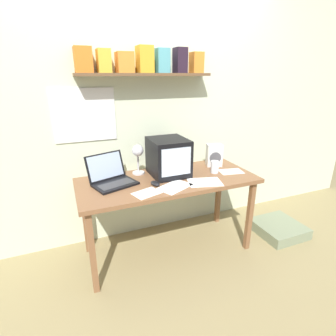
{
  "coord_description": "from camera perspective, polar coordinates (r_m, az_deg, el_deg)",
  "views": [
    {
      "loc": [
        -0.81,
        -1.98,
        1.61
      ],
      "look_at": [
        0.0,
        0.0,
        0.84
      ],
      "focal_mm": 28.0,
      "sensor_mm": 36.0,
      "label": 1
    }
  ],
  "objects": [
    {
      "name": "desk_lamp",
      "position": [
        2.33,
        -6.58,
        2.99
      ],
      "size": [
        0.12,
        0.17,
        0.29
      ],
      "rotation": [
        0.0,
        0.0,
        -0.24
      ],
      "color": "silver",
      "rests_on": "corner_desk"
    },
    {
      "name": "loose_paper_near_monitor",
      "position": [
        2.14,
        1.47,
        -4.09
      ],
      "size": [
        0.33,
        0.28,
        0.0
      ],
      "rotation": [
        0.0,
        0.0,
        0.46
      ],
      "color": "white",
      "rests_on": "corner_desk"
    },
    {
      "name": "laptop",
      "position": [
        2.24,
        -12.31,
        -1.77
      ],
      "size": [
        0.41,
        0.39,
        0.24
      ],
      "rotation": [
        0.0,
        0.0,
        0.32
      ],
      "color": "black",
      "rests_on": "corner_desk"
    },
    {
      "name": "computer_mouse",
      "position": [
        2.17,
        -2.82,
        -3.37
      ],
      "size": [
        0.08,
        0.12,
        0.03
      ],
      "rotation": [
        0.0,
        0.0,
        0.21
      ],
      "color": "black",
      "rests_on": "corner_desk"
    },
    {
      "name": "crt_monitor",
      "position": [
        2.35,
        0.07,
        2.41
      ],
      "size": [
        0.32,
        0.36,
        0.33
      ],
      "rotation": [
        0.0,
        0.0,
        -0.0
      ],
      "color": "black",
      "rests_on": "corner_desk"
    },
    {
      "name": "space_heater",
      "position": [
        2.64,
        10.02,
        2.78
      ],
      "size": [
        0.18,
        0.15,
        0.22
      ],
      "rotation": [
        0.0,
        0.0,
        -0.32
      ],
      "color": "silver",
      "rests_on": "corner_desk"
    },
    {
      "name": "ground_plane",
      "position": [
        2.67,
        -0.0,
        -17.2
      ],
      "size": [
        12.0,
        12.0,
        0.0
      ],
      "primitive_type": "plane",
      "color": "#948357"
    },
    {
      "name": "corner_desk",
      "position": [
        2.33,
        -0.0,
        -3.89
      ],
      "size": [
        1.56,
        0.66,
        0.74
      ],
      "color": "brown",
      "rests_on": "ground_plane"
    },
    {
      "name": "back_wall",
      "position": [
        2.58,
        -4.1,
        13.18
      ],
      "size": [
        5.6,
        0.24,
        2.6
      ],
      "color": "beige",
      "rests_on": "ground_plane"
    },
    {
      "name": "printed_handout",
      "position": [
        2.54,
        13.54,
        -0.75
      ],
      "size": [
        0.24,
        0.18,
        0.0
      ],
      "rotation": [
        0.0,
        0.0,
        -0.19
      ],
      "color": "white",
      "rests_on": "corner_desk"
    },
    {
      "name": "loose_paper_near_laptop",
      "position": [
        2.03,
        -4.64,
        -5.47
      ],
      "size": [
        0.24,
        0.2,
        0.0
      ],
      "rotation": [
        0.0,
        0.0,
        0.32
      ],
      "color": "white",
      "rests_on": "corner_desk"
    },
    {
      "name": "floor_cushion",
      "position": [
        3.1,
        22.93,
        -12.02
      ],
      "size": [
        0.46,
        0.46,
        0.11
      ],
      "color": "gray",
      "rests_on": "ground_plane"
    },
    {
      "name": "juice_glass",
      "position": [
        2.47,
        10.13,
        0.12
      ],
      "size": [
        0.07,
        0.07,
        0.11
      ],
      "color": "white",
      "rests_on": "corner_desk"
    },
    {
      "name": "open_notebook",
      "position": [
        2.25,
        8.0,
        -3.07
      ],
      "size": [
        0.32,
        0.26,
        0.0
      ],
      "rotation": [
        0.0,
        0.0,
        -0.26
      ],
      "color": "white",
      "rests_on": "corner_desk"
    }
  ]
}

